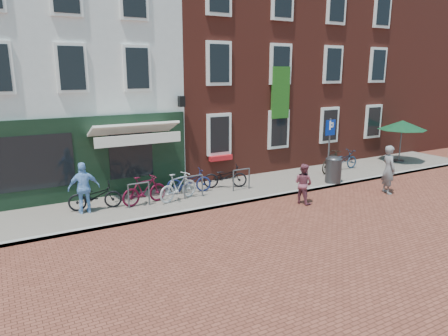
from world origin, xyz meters
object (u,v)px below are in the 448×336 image
woman (388,170)px  bicycle_6 (343,160)px  bicycle_1 (144,190)px  bicycle_4 (225,176)px  parking_sign (330,137)px  bicycle_5 (332,162)px  bicycle_0 (95,196)px  bicycle_2 (189,181)px  cafe_person (84,188)px  boy (303,184)px  litter_bin (334,168)px  bicycle_3 (178,187)px  parasol (402,123)px

woman → bicycle_6: bearing=2.0°
woman → bicycle_1: size_ratio=1.12×
bicycle_6 → bicycle_4: bearing=88.2°
parking_sign → bicycle_5: 1.40m
bicycle_0 → bicycle_2: bearing=-77.0°
woman → bicycle_2: (-6.66, 3.41, -0.37)m
cafe_person → bicycle_0: 0.56m
woman → boy: woman is taller
litter_bin → parking_sign: bearing=58.2°
bicycle_4 → bicycle_1: bearing=118.7°
litter_bin → bicycle_4: 4.45m
woman → bicycle_5: woman is taller
boy → cafe_person: cafe_person is taller
bicycle_3 → bicycle_6: size_ratio=0.97×
bicycle_1 → woman: bearing=-118.1°
boy → bicycle_6: boy is taller
parasol → bicycle_3: size_ratio=1.41×
parking_sign → bicycle_5: size_ratio=1.52×
parasol → boy: bearing=-163.0°
bicycle_6 → bicycle_5: bearing=98.1°
boy → bicycle_0: boy is taller
parasol → bicycle_5: (-4.53, 0.01, -1.43)m
bicycle_2 → litter_bin: bearing=-95.5°
parking_sign → bicycle_2: (-6.26, 0.65, -1.24)m
litter_bin → bicycle_0: bearing=171.7°
bicycle_5 → bicycle_4: bearing=70.6°
boy → bicycle_6: bearing=-75.6°
boy → bicycle_1: 5.46m
woman → boy: 3.64m
litter_bin → boy: (-2.63, -1.26, 0.00)m
parasol → bicycle_3: 12.17m
woman → bicycle_1: woman is taller
litter_bin → bicycle_3: litter_bin is taller
bicycle_4 → parking_sign: bearing=-75.4°
bicycle_0 → bicycle_3: bearing=-89.2°
bicycle_4 → boy: bearing=-128.7°
bicycle_4 → bicycle_6: size_ratio=1.00×
litter_bin → parasol: size_ratio=0.51×
cafe_person → bicycle_4: (5.31, 0.34, -0.38)m
litter_bin → cafe_person: cafe_person is taller
woman → bicycle_2: size_ratio=1.08×
woman → parasol: bearing=-37.0°
boy → bicycle_1: boy is taller
boy → bicycle_3: size_ratio=0.86×
woman → cafe_person: 10.88m
cafe_person → litter_bin: bearing=176.3°
bicycle_3 → bicycle_4: size_ratio=0.97×
bicycle_0 → bicycle_1: bearing=-89.8°
bicycle_1 → parking_sign: bearing=-100.3°
parking_sign → bicycle_4: size_ratio=1.47×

